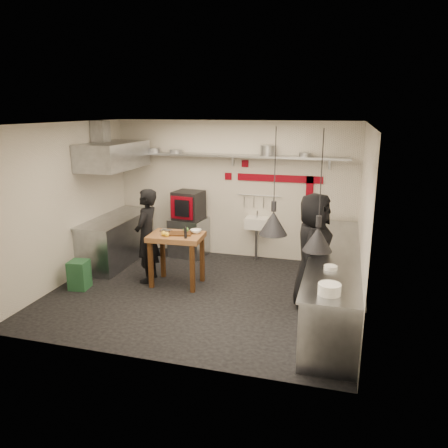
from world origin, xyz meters
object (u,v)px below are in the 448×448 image
(green_bin, at_px, (79,275))
(chef_right, at_px, (313,251))
(chef_left, at_px, (147,236))
(combi_oven, at_px, (189,205))
(prep_table, at_px, (177,259))
(oven_stand, at_px, (189,237))

(green_bin, xyz_separation_m, chef_right, (3.90, 0.41, 0.65))
(chef_left, bearing_deg, combi_oven, 168.85)
(prep_table, relative_size, chef_left, 0.55)
(prep_table, distance_m, chef_right, 2.40)
(combi_oven, bearing_deg, chef_right, -25.81)
(green_bin, distance_m, prep_table, 1.69)
(oven_stand, distance_m, prep_table, 1.59)
(oven_stand, bearing_deg, chef_left, -90.69)
(prep_table, bearing_deg, combi_oven, 99.11)
(chef_left, bearing_deg, green_bin, -58.46)
(oven_stand, xyz_separation_m, green_bin, (-1.21, -2.19, -0.15))
(oven_stand, distance_m, chef_right, 3.27)
(chef_left, bearing_deg, oven_stand, 169.35)
(green_bin, distance_m, chef_left, 1.33)
(prep_table, distance_m, chef_left, 0.68)
(combi_oven, xyz_separation_m, chef_right, (2.68, -1.77, -0.19))
(oven_stand, xyz_separation_m, prep_table, (0.35, -1.55, 0.06))
(combi_oven, distance_m, green_bin, 2.63)
(combi_oven, relative_size, green_bin, 1.16)
(green_bin, xyz_separation_m, prep_table, (1.55, 0.64, 0.21))
(oven_stand, height_order, combi_oven, combi_oven)
(combi_oven, bearing_deg, prep_table, -70.17)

